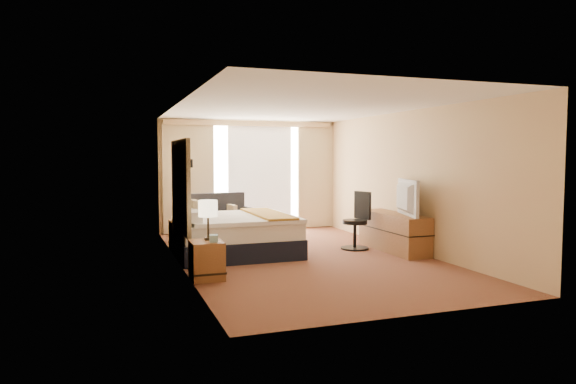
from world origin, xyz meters
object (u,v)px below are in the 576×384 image
object	(u,v)px
nightstand_left	(207,260)
loveseat	(219,224)
lamp_left	(208,209)
media_dresser	(393,232)
lamp_right	(181,197)
bed	(234,234)
television	(402,197)
floor_lamp	(189,183)
desk_chair	(357,223)
nightstand_right	(182,235)

from	to	relation	value
nightstand_left	loveseat	xyz separation A→B (m)	(0.92, 3.55, 0.04)
loveseat	lamp_left	distance (m)	3.65
media_dresser	lamp_right	size ratio (longest dim) A/B	3.11
media_dresser	loveseat	size ratio (longest dim) A/B	1.09
media_dresser	lamp_right	world-z (taller)	lamp_right
lamp_left	lamp_right	bearing A→B (deg)	91.37
nightstand_left	bed	size ratio (longest dim) A/B	0.27
lamp_left	television	size ratio (longest dim) A/B	0.52
floor_lamp	lamp_left	world-z (taller)	floor_lamp
bed	lamp_right	bearing A→B (deg)	135.33
nightstand_left	media_dresser	bearing A→B (deg)	15.84
media_dresser	floor_lamp	bearing A→B (deg)	142.70
desk_chair	lamp_left	distance (m)	3.44
bed	lamp_right	xyz separation A→B (m)	(-0.83, 0.82, 0.63)
media_dresser	loveseat	bearing A→B (deg)	138.12
nightstand_right	lamp_left	distance (m)	2.53
media_dresser	desk_chair	bearing A→B (deg)	143.99
nightstand_right	lamp_right	size ratio (longest dim) A/B	0.95
nightstand_left	media_dresser	xyz separation A→B (m)	(3.70, 1.05, 0.07)
loveseat	desk_chair	size ratio (longest dim) A/B	1.51
loveseat	desk_chair	distance (m)	3.07
floor_lamp	bed	bearing A→B (deg)	-75.73
nightstand_right	television	world-z (taller)	television
bed	loveseat	size ratio (longest dim) A/B	1.25
bed	loveseat	world-z (taller)	bed
nightstand_right	floor_lamp	xyz separation A→B (m)	(0.31, 1.13, 0.93)
bed	floor_lamp	world-z (taller)	floor_lamp
lamp_left	lamp_right	xyz separation A→B (m)	(-0.06, 2.41, 0.00)
desk_chair	television	bearing A→B (deg)	-70.75
nightstand_right	lamp_left	bearing A→B (deg)	-89.04
media_dresser	lamp_left	distance (m)	3.84
nightstand_left	loveseat	distance (m)	3.66
nightstand_right	television	xyz separation A→B (m)	(3.65, -1.79, 0.75)
floor_lamp	lamp_right	bearing A→B (deg)	-105.68
loveseat	lamp_left	bearing A→B (deg)	-113.94
floor_lamp	television	xyz separation A→B (m)	(3.34, -2.93, -0.18)
floor_lamp	desk_chair	world-z (taller)	floor_lamp
lamp_left	television	bearing A→B (deg)	10.02
media_dresser	lamp_right	xyz separation A→B (m)	(-3.72, 1.43, 0.65)
nightstand_right	bed	bearing A→B (deg)	-46.00
floor_lamp	media_dresser	bearing A→B (deg)	-37.30
desk_chair	lamp_left	size ratio (longest dim) A/B	1.89
loveseat	television	size ratio (longest dim) A/B	1.47
television	nightstand_right	bearing A→B (deg)	79.82
desk_chair	media_dresser	bearing A→B (deg)	-50.79
media_dresser	television	xyz separation A→B (m)	(-0.05, -0.34, 0.67)
lamp_right	television	bearing A→B (deg)	-25.76
loveseat	television	world-z (taller)	television
floor_lamp	lamp_right	xyz separation A→B (m)	(-0.32, -1.16, -0.20)
floor_lamp	lamp_right	size ratio (longest dim) A/B	2.94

